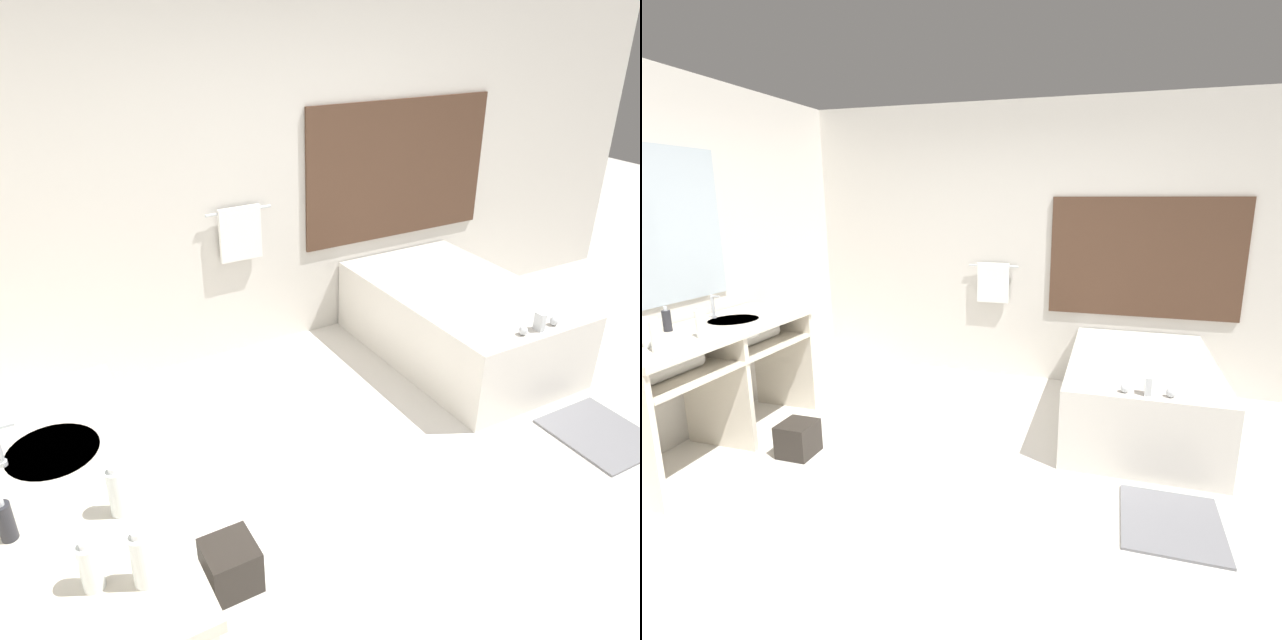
% 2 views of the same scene
% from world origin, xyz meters
% --- Properties ---
extents(ground_plane, '(16.00, 16.00, 0.00)m').
position_xyz_m(ground_plane, '(0.00, 0.00, 0.00)').
color(ground_plane, silver).
rests_on(ground_plane, ground).
extents(wall_back_with_blinds, '(7.40, 0.13, 2.70)m').
position_xyz_m(wall_back_with_blinds, '(0.04, 2.23, 1.35)').
color(wall_back_with_blinds, silver).
rests_on(wall_back_with_blinds, ground_plane).
extents(wall_left_with_mirror, '(0.08, 7.40, 2.70)m').
position_xyz_m(wall_left_with_mirror, '(-2.23, 0.00, 1.36)').
color(wall_left_with_mirror, silver).
rests_on(wall_left_with_mirror, ground_plane).
extents(vanity_counter, '(0.65, 1.60, 0.92)m').
position_xyz_m(vanity_counter, '(-1.86, 0.09, 0.68)').
color(vanity_counter, beige).
rests_on(vanity_counter, ground_plane).
extents(sink_faucet, '(0.09, 0.04, 0.18)m').
position_xyz_m(sink_faucet, '(-2.04, 0.30, 1.00)').
color(sink_faucet, silver).
rests_on(sink_faucet, vanity_counter).
extents(bathtub, '(1.09, 1.74, 0.69)m').
position_xyz_m(bathtub, '(1.11, 1.32, 0.31)').
color(bathtub, silver).
rests_on(bathtub, ground_plane).
extents(water_bottle_1, '(0.07, 0.07, 0.20)m').
position_xyz_m(water_bottle_1, '(-1.71, -0.16, 1.01)').
color(water_bottle_1, silver).
rests_on(water_bottle_1, vanity_counter).
extents(water_bottle_2, '(0.07, 0.07, 0.21)m').
position_xyz_m(water_bottle_2, '(-1.71, -0.50, 1.02)').
color(water_bottle_2, silver).
rests_on(water_bottle_2, vanity_counter).
extents(water_bottle_3, '(0.07, 0.07, 0.19)m').
position_xyz_m(water_bottle_3, '(-1.85, -0.44, 1.00)').
color(water_bottle_3, silver).
rests_on(water_bottle_3, vanity_counter).
extents(soap_dispenser, '(0.06, 0.06, 0.17)m').
position_xyz_m(soap_dispenser, '(-2.05, -0.10, 0.99)').
color(soap_dispenser, '#28282D').
rests_on(soap_dispenser, vanity_counter).
extents(waste_bin, '(0.24, 0.24, 0.24)m').
position_xyz_m(waste_bin, '(-1.24, 0.12, 0.12)').
color(waste_bin, '#2D2823').
rests_on(waste_bin, ground_plane).
extents(bath_mat, '(0.55, 0.62, 0.02)m').
position_xyz_m(bath_mat, '(1.26, 0.04, 0.01)').
color(bath_mat, slate).
rests_on(bath_mat, ground_plane).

